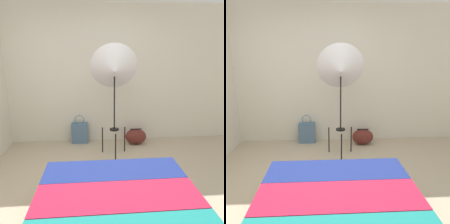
% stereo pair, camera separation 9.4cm
% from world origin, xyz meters
% --- Properties ---
extents(ground_plane, '(14.00, 14.00, 0.00)m').
position_xyz_m(ground_plane, '(0.00, 0.00, 0.00)').
color(ground_plane, tan).
extents(wall_back, '(8.00, 0.05, 2.60)m').
position_xyz_m(wall_back, '(0.00, 2.07, 1.30)').
color(wall_back, beige).
rests_on(wall_back, ground_plane).
extents(photo_umbrella, '(0.76, 0.47, 1.85)m').
position_xyz_m(photo_umbrella, '(0.39, 1.33, 1.45)').
color(photo_umbrella, black).
rests_on(photo_umbrella, ground_plane).
extents(tote_bag, '(0.31, 0.16, 0.55)m').
position_xyz_m(tote_bag, '(-0.23, 1.93, 0.20)').
color(tote_bag, slate).
rests_on(tote_bag, ground_plane).
extents(duffel_bag, '(0.41, 0.29, 0.30)m').
position_xyz_m(duffel_bag, '(0.85, 1.78, 0.15)').
color(duffel_bag, '#5B231E').
rests_on(duffel_bag, ground_plane).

